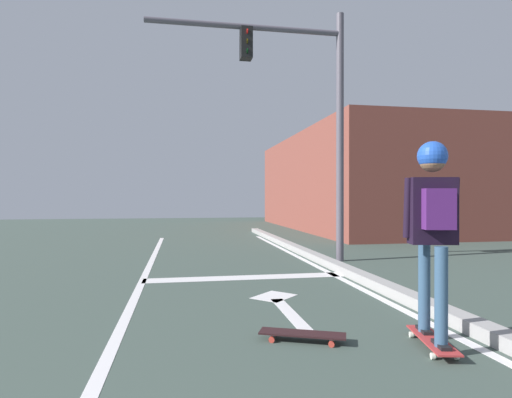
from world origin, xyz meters
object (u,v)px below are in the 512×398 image
skater (433,211)px  spare_skateboard (302,334)px  traffic_signal_mast (301,94)px  skateboard (432,340)px

skater → spare_skateboard: (-1.11, 0.39, -1.18)m
skater → spare_skateboard: bearing=160.7°
spare_skateboard → traffic_signal_mast: size_ratio=0.16×
skateboard → traffic_signal_mast: (0.25, 5.11, 3.49)m
skateboard → traffic_signal_mast: 6.20m
skater → traffic_signal_mast: traffic_signal_mast is taller
traffic_signal_mast → skater: bearing=-92.9°
spare_skateboard → traffic_signal_mast: traffic_signal_mast is taller
skater → traffic_signal_mast: (0.26, 5.13, 2.32)m
skateboard → skater: bearing=-102.5°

